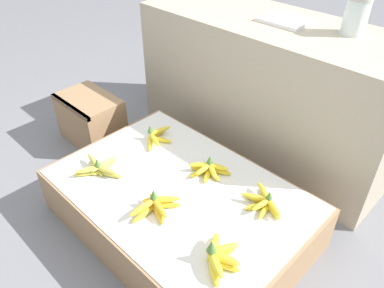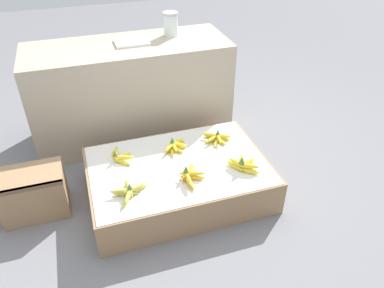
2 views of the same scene
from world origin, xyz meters
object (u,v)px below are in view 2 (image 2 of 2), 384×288
(banana_bunch_middle_left, at_px, (119,157))
(glass_jar, at_px, (171,24))
(banana_bunch_front_midleft, at_px, (189,175))
(banana_bunch_middle_midleft, at_px, (175,146))
(wooden_crate, at_px, (34,193))
(banana_bunch_middle_midright, at_px, (216,138))
(foam_tray_white, at_px, (132,42))
(banana_bunch_front_left, at_px, (129,191))
(banana_bunch_front_midright, at_px, (243,165))

(banana_bunch_middle_left, xyz_separation_m, glass_jar, (0.57, 0.75, 0.58))
(banana_bunch_front_midleft, relative_size, banana_bunch_middle_midleft, 1.21)
(wooden_crate, height_order, banana_bunch_middle_midright, banana_bunch_middle_midright)
(banana_bunch_middle_midright, height_order, glass_jar, glass_jar)
(foam_tray_white, bearing_deg, glass_jar, 13.31)
(banana_bunch_middle_left, height_order, foam_tray_white, foam_tray_white)
(foam_tray_white, bearing_deg, banana_bunch_front_left, -103.79)
(banana_bunch_middle_midleft, bearing_deg, foam_tray_white, 99.81)
(glass_jar, bearing_deg, banana_bunch_front_midright, -82.09)
(banana_bunch_middle_left, distance_m, foam_tray_white, 0.88)
(wooden_crate, relative_size, banana_bunch_middle_midright, 1.94)
(wooden_crate, xyz_separation_m, glass_jar, (1.12, 0.80, 0.70))
(banana_bunch_middle_midleft, height_order, banana_bunch_middle_midright, banana_bunch_middle_midleft)
(banana_bunch_front_left, height_order, banana_bunch_front_midright, banana_bunch_front_midright)
(banana_bunch_front_left, bearing_deg, banana_bunch_middle_left, 90.08)
(wooden_crate, relative_size, banana_bunch_front_midright, 2.06)
(banana_bunch_front_midleft, height_order, glass_jar, glass_jar)
(banana_bunch_middle_midleft, bearing_deg, banana_bunch_front_midleft, -89.89)
(banana_bunch_middle_midright, relative_size, foam_tray_white, 0.83)
(banana_bunch_front_midright, xyz_separation_m, banana_bunch_middle_midleft, (-0.35, 0.33, -0.01))
(banana_bunch_front_midright, xyz_separation_m, banana_bunch_middle_midright, (-0.05, 0.34, -0.01))
(wooden_crate, relative_size, banana_bunch_middle_midleft, 2.16)
(banana_bunch_middle_left, xyz_separation_m, banana_bunch_middle_midright, (0.67, 0.01, -0.00))
(banana_bunch_front_left, xyz_separation_m, banana_bunch_middle_midleft, (0.37, 0.35, -0.00))
(banana_bunch_front_left, bearing_deg, banana_bunch_front_midright, 1.08)
(banana_bunch_middle_left, distance_m, banana_bunch_middle_midright, 0.67)
(glass_jar, bearing_deg, banana_bunch_front_midleft, -100.38)
(banana_bunch_middle_midleft, bearing_deg, banana_bunch_middle_left, 179.99)
(banana_bunch_middle_midleft, height_order, foam_tray_white, foam_tray_white)
(banana_bunch_front_midright, distance_m, banana_bunch_middle_left, 0.79)
(wooden_crate, height_order, banana_bunch_middle_left, banana_bunch_middle_left)
(banana_bunch_middle_left, relative_size, banana_bunch_middle_midleft, 1.15)
(banana_bunch_front_midleft, relative_size, banana_bunch_middle_left, 1.05)
(banana_bunch_front_left, relative_size, banana_bunch_front_midright, 1.24)
(banana_bunch_front_left, distance_m, glass_jar, 1.37)
(wooden_crate, xyz_separation_m, banana_bunch_front_midright, (1.27, -0.29, 0.13))
(banana_bunch_middle_left, distance_m, glass_jar, 1.11)
(banana_bunch_middle_left, bearing_deg, banana_bunch_front_left, -89.92)
(banana_bunch_middle_midright, xyz_separation_m, foam_tray_white, (-0.42, 0.67, 0.50))
(banana_bunch_front_left, bearing_deg, glass_jar, 62.73)
(banana_bunch_front_midright, relative_size, glass_jar, 1.08)
(banana_bunch_middle_midright, distance_m, glass_jar, 0.95)
(banana_bunch_front_midleft, height_order, banana_bunch_front_midright, banana_bunch_front_midright)
(banana_bunch_front_midright, distance_m, foam_tray_white, 1.22)
(glass_jar, distance_m, foam_tray_white, 0.33)
(banana_bunch_front_left, height_order, banana_bunch_middle_left, banana_bunch_middle_left)
(wooden_crate, distance_m, banana_bunch_middle_midleft, 0.93)
(wooden_crate, distance_m, banana_bunch_front_left, 0.64)
(banana_bunch_front_midright, distance_m, glass_jar, 1.24)
(wooden_crate, xyz_separation_m, banana_bunch_middle_midleft, (0.92, 0.05, 0.12))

